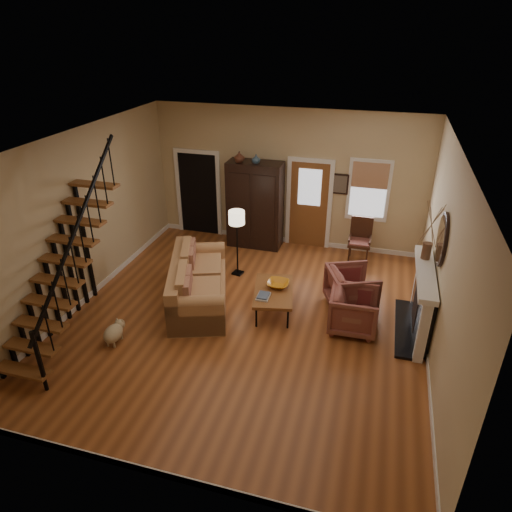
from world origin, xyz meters
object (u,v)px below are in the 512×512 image
(sofa, at_px, (199,282))
(side_chair, at_px, (360,241))
(armchair_right, at_px, (351,288))
(floor_lamp, at_px, (237,243))
(coffee_table, at_px, (273,300))
(armchair_left, at_px, (354,311))
(armoire, at_px, (255,205))

(sofa, height_order, side_chair, side_chair)
(armchair_right, bearing_deg, floor_lamp, 52.63)
(floor_lamp, bearing_deg, armchair_right, -13.92)
(coffee_table, bearing_deg, sofa, -177.56)
(armchair_left, bearing_deg, sofa, 86.39)
(armchair_left, bearing_deg, armchair_right, 6.67)
(armoire, relative_size, sofa, 0.88)
(coffee_table, bearing_deg, side_chair, 61.11)
(side_chair, bearing_deg, armoire, 175.52)
(sofa, relative_size, side_chair, 2.33)
(coffee_table, bearing_deg, floor_lamp, 132.68)
(sofa, xyz_separation_m, armchair_left, (3.02, -0.10, -0.06))
(armchair_left, relative_size, armchair_right, 0.96)
(sofa, xyz_separation_m, armchair_right, (2.91, 0.64, -0.04))
(sofa, bearing_deg, floor_lamp, 53.54)
(armchair_right, height_order, floor_lamp, floor_lamp)
(armoire, relative_size, floor_lamp, 1.41)
(armoire, height_order, side_chair, armoire)
(armchair_right, relative_size, side_chair, 0.87)
(armchair_right, bearing_deg, sofa, 78.93)
(floor_lamp, bearing_deg, sofa, -107.26)
(sofa, bearing_deg, side_chair, 22.77)
(coffee_table, bearing_deg, armchair_right, 22.17)
(sofa, xyz_separation_m, side_chair, (2.90, 2.61, 0.07))
(armoire, distance_m, side_chair, 2.61)
(armoire, distance_m, coffee_table, 3.09)
(armoire, bearing_deg, floor_lamp, -88.55)
(coffee_table, bearing_deg, armoire, 112.62)
(sofa, bearing_deg, armchair_left, -21.00)
(armoire, xyz_separation_m, armchair_left, (2.67, -2.91, -0.66))
(coffee_table, xyz_separation_m, floor_lamp, (-1.11, 1.20, 0.51))
(armoire, xyz_separation_m, side_chair, (2.55, -0.20, -0.54))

